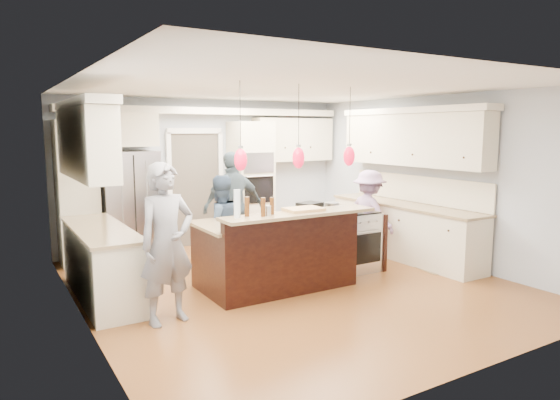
# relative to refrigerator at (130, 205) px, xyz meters

# --- Properties ---
(ground_plane) EXTENTS (6.00, 6.00, 0.00)m
(ground_plane) POSITION_rel_refrigerator_xyz_m (1.55, -2.64, -0.90)
(ground_plane) COLOR #945528
(ground_plane) RESTS_ON ground
(room_shell) EXTENTS (5.54, 6.04, 2.72)m
(room_shell) POSITION_rel_refrigerator_xyz_m (1.55, -2.64, 0.92)
(room_shell) COLOR #B2BCC6
(room_shell) RESTS_ON ground
(refrigerator) EXTENTS (0.90, 0.70, 1.80)m
(refrigerator) POSITION_rel_refrigerator_xyz_m (0.00, 0.00, 0.00)
(refrigerator) COLOR #B7B7BC
(refrigerator) RESTS_ON ground
(oven_column) EXTENTS (0.72, 0.69, 2.30)m
(oven_column) POSITION_rel_refrigerator_xyz_m (2.30, 0.03, 0.25)
(oven_column) COLOR beige
(oven_column) RESTS_ON ground
(back_upper_cabinets) EXTENTS (5.30, 0.61, 2.54)m
(back_upper_cabinets) POSITION_rel_refrigerator_xyz_m (0.80, 0.12, 0.77)
(back_upper_cabinets) COLOR beige
(back_upper_cabinets) RESTS_ON ground
(right_counter_run) EXTENTS (0.64, 3.10, 2.51)m
(right_counter_run) POSITION_rel_refrigerator_xyz_m (3.99, -2.34, 0.16)
(right_counter_run) COLOR beige
(right_counter_run) RESTS_ON ground
(left_cabinets) EXTENTS (0.64, 2.30, 2.51)m
(left_cabinets) POSITION_rel_refrigerator_xyz_m (-0.89, -1.84, 0.16)
(left_cabinets) COLOR beige
(left_cabinets) RESTS_ON ground
(kitchen_island) EXTENTS (2.10, 1.46, 1.12)m
(kitchen_island) POSITION_rel_refrigerator_xyz_m (1.30, -2.57, -0.41)
(kitchen_island) COLOR black
(kitchen_island) RESTS_ON ground
(island_range) EXTENTS (0.82, 0.71, 0.92)m
(island_range) POSITION_rel_refrigerator_xyz_m (2.71, -2.49, -0.44)
(island_range) COLOR #B7B7BC
(island_range) RESTS_ON ground
(pendant_lights) EXTENTS (1.75, 0.15, 1.03)m
(pendant_lights) POSITION_rel_refrigerator_xyz_m (1.30, -3.15, 0.90)
(pendant_lights) COLOR black
(pendant_lights) RESTS_ON ground
(person_bar_end) EXTENTS (0.73, 0.55, 1.80)m
(person_bar_end) POSITION_rel_refrigerator_xyz_m (-0.39, -3.09, 0.00)
(person_bar_end) COLOR slate
(person_bar_end) RESTS_ON ground
(person_far_left) EXTENTS (0.74, 0.59, 1.50)m
(person_far_left) POSITION_rel_refrigerator_xyz_m (0.83, -1.79, -0.15)
(person_far_left) COLOR #2E405A
(person_far_left) RESTS_ON ground
(person_far_right) EXTENTS (1.07, 0.48, 1.80)m
(person_far_right) POSITION_rel_refrigerator_xyz_m (1.40, -1.07, 0.00)
(person_far_right) COLOR #42535C
(person_far_right) RESTS_ON ground
(person_range_side) EXTENTS (0.67, 1.02, 1.48)m
(person_range_side) POSITION_rel_refrigerator_xyz_m (3.46, -2.03, -0.16)
(person_range_side) COLOR #9777A0
(person_range_side) RESTS_ON ground
(floor_rug) EXTENTS (0.73, 0.97, 0.01)m
(floor_rug) POSITION_rel_refrigerator_xyz_m (3.95, -2.98, -0.89)
(floor_rug) COLOR olive
(floor_rug) RESTS_ON ground
(water_bottle) EXTENTS (0.08, 0.08, 0.33)m
(water_bottle) POSITION_rel_refrigerator_xyz_m (0.45, -3.13, 0.39)
(water_bottle) COLOR silver
(water_bottle) RESTS_ON kitchen_island
(beer_bottle_a) EXTENTS (0.07, 0.07, 0.24)m
(beer_bottle_a) POSITION_rel_refrigerator_xyz_m (0.60, -3.10, 0.34)
(beer_bottle_a) COLOR #4A270D
(beer_bottle_a) RESTS_ON kitchen_island
(beer_bottle_b) EXTENTS (0.07, 0.07, 0.23)m
(beer_bottle_b) POSITION_rel_refrigerator_xyz_m (0.76, -3.21, 0.33)
(beer_bottle_b) COLOR #4A270D
(beer_bottle_b) RESTS_ON kitchen_island
(beer_bottle_c) EXTENTS (0.07, 0.07, 0.21)m
(beer_bottle_c) POSITION_rel_refrigerator_xyz_m (0.93, -3.13, 0.33)
(beer_bottle_c) COLOR #4A270D
(beer_bottle_c) RESTS_ON kitchen_island
(drink_can) EXTENTS (0.07, 0.07, 0.12)m
(drink_can) POSITION_rel_refrigerator_xyz_m (0.83, -3.21, 0.28)
(drink_can) COLOR #B7B7BC
(drink_can) RESTS_ON kitchen_island
(cutting_board) EXTENTS (0.48, 0.35, 0.04)m
(cutting_board) POSITION_rel_refrigerator_xyz_m (1.41, -3.11, 0.24)
(cutting_board) COLOR tan
(cutting_board) RESTS_ON kitchen_island
(pot_large) EXTENTS (0.23, 0.23, 0.13)m
(pot_large) POSITION_rel_refrigerator_xyz_m (2.45, -2.33, 0.09)
(pot_large) COLOR #B7B7BC
(pot_large) RESTS_ON island_range
(pot_small) EXTENTS (0.19, 0.19, 0.09)m
(pot_small) POSITION_rel_refrigerator_xyz_m (2.74, -2.57, 0.07)
(pot_small) COLOR #B7B7BC
(pot_small) RESTS_ON island_range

